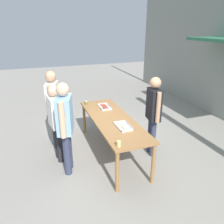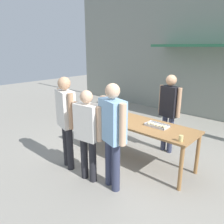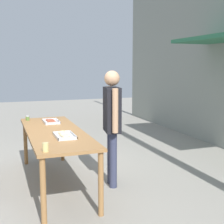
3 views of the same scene
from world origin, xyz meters
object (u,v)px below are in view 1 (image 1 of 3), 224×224
(food_tray_sausages, at_px, (105,107))
(person_customer_waiting_in_line, at_px, (56,118))
(person_customer_with_cup, at_px, (65,122))
(person_server_behind_table, at_px, (153,110))
(condiment_jar_mustard, at_px, (86,102))
(beer_cup, at_px, (119,144))
(food_tray_buns, at_px, (123,126))
(condiment_jar_ketchup, at_px, (87,103))
(person_customer_holding_hotdog, at_px, (53,103))

(food_tray_sausages, bearing_deg, person_customer_waiting_in_line, -66.05)
(person_customer_with_cup, bearing_deg, person_server_behind_table, -74.07)
(condiment_jar_mustard, distance_m, person_customer_waiting_in_line, 1.33)
(food_tray_sausages, bearing_deg, beer_cup, -10.91)
(food_tray_buns, bearing_deg, condiment_jar_ketchup, -166.99)
(person_server_behind_table, xyz_separation_m, person_customer_holding_hotdog, (-1.12, -1.98, 0.02))
(beer_cup, height_order, person_server_behind_table, person_server_behind_table)
(person_server_behind_table, xyz_separation_m, person_customer_with_cup, (-0.01, -1.88, 0.00))
(person_server_behind_table, bearing_deg, food_tray_sausages, -134.60)
(food_tray_buns, height_order, person_server_behind_table, person_server_behind_table)
(person_customer_holding_hotdog, relative_size, person_customer_waiting_in_line, 1.10)
(condiment_jar_ketchup, xyz_separation_m, person_customer_waiting_in_line, (0.92, -0.87, 0.09))
(condiment_jar_ketchup, xyz_separation_m, person_server_behind_table, (1.40, 1.13, 0.17))
(food_tray_buns, xyz_separation_m, condiment_jar_ketchup, (-1.57, -0.36, 0.02))
(food_tray_sausages, xyz_separation_m, condiment_jar_mustard, (-0.46, -0.36, 0.02))
(food_tray_sausages, bearing_deg, person_server_behind_table, 36.61)
(food_tray_sausages, relative_size, food_tray_buns, 0.96)
(person_customer_with_cup, distance_m, person_customer_waiting_in_line, 0.50)
(condiment_jar_mustard, relative_size, person_customer_waiting_in_line, 0.05)
(food_tray_buns, bearing_deg, person_customer_with_cup, -98.96)
(condiment_jar_ketchup, bearing_deg, person_server_behind_table, 38.93)
(person_customer_waiting_in_line, bearing_deg, food_tray_buns, -125.82)
(person_customer_holding_hotdog, height_order, person_customer_with_cup, person_customer_holding_hotdog)
(condiment_jar_mustard, xyz_separation_m, person_customer_waiting_in_line, (1.01, -0.87, 0.09))
(food_tray_buns, bearing_deg, person_customer_holding_hotdog, -136.83)
(food_tray_sausages, distance_m, food_tray_buns, 1.20)
(beer_cup, distance_m, person_customer_holding_hotdog, 2.14)
(condiment_jar_mustard, xyz_separation_m, person_server_behind_table, (1.49, 1.13, 0.17))
(condiment_jar_ketchup, bearing_deg, person_customer_holding_hotdog, -71.53)
(person_customer_with_cup, xyz_separation_m, person_customer_waiting_in_line, (-0.48, -0.12, -0.09))
(person_server_behind_table, bearing_deg, person_customer_holding_hotdog, -110.76)
(food_tray_buns, bearing_deg, person_server_behind_table, 102.02)
(food_tray_sausages, distance_m, condiment_jar_ketchup, 0.52)
(person_customer_holding_hotdog, height_order, person_customer_waiting_in_line, person_customer_holding_hotdog)
(food_tray_buns, xyz_separation_m, person_customer_waiting_in_line, (-0.65, -1.23, 0.10))
(condiment_jar_mustard, relative_size, beer_cup, 0.73)
(condiment_jar_mustard, bearing_deg, beer_cup, 0.13)
(food_tray_sausages, height_order, person_customer_with_cup, person_customer_with_cup)
(beer_cup, bearing_deg, condiment_jar_mustard, -179.87)
(beer_cup, relative_size, person_customer_waiting_in_line, 0.06)
(person_customer_holding_hotdog, bearing_deg, person_customer_waiting_in_line, -166.73)
(person_server_behind_table, bearing_deg, person_customer_waiting_in_line, -94.89)
(person_customer_waiting_in_line, bearing_deg, person_server_behind_table, -111.58)
(food_tray_buns, height_order, condiment_jar_mustard, condiment_jar_mustard)
(person_customer_with_cup, bearing_deg, condiment_jar_mustard, -10.41)
(beer_cup, bearing_deg, food_tray_sausages, 169.09)
(beer_cup, height_order, person_customer_holding_hotdog, person_customer_holding_hotdog)
(condiment_jar_mustard, distance_m, beer_cup, 2.32)
(person_server_behind_table, relative_size, person_customer_with_cup, 0.98)
(beer_cup, bearing_deg, person_server_behind_table, 126.40)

